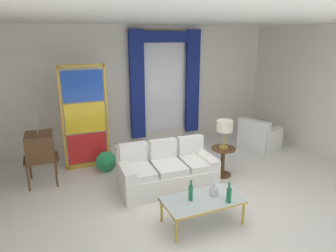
# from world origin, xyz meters

# --- Properties ---
(ground_plane) EXTENTS (16.00, 16.00, 0.00)m
(ground_plane) POSITION_xyz_m (0.00, 0.00, 0.00)
(ground_plane) COLOR white
(wall_rear) EXTENTS (8.00, 0.12, 3.00)m
(wall_rear) POSITION_xyz_m (0.00, 3.06, 1.50)
(wall_rear) COLOR white
(wall_rear) RESTS_ON ground
(wall_right) EXTENTS (0.12, 7.00, 3.00)m
(wall_right) POSITION_xyz_m (3.66, 0.60, 1.50)
(wall_right) COLOR white
(wall_right) RESTS_ON ground
(ceiling_slab) EXTENTS (8.00, 7.60, 0.04)m
(ceiling_slab) POSITION_xyz_m (0.00, 0.80, 3.02)
(ceiling_slab) COLOR white
(curtained_window) EXTENTS (2.00, 0.17, 2.70)m
(curtained_window) POSITION_xyz_m (0.68, 2.89, 1.74)
(curtained_window) COLOR white
(curtained_window) RESTS_ON ground
(couch_white_long) EXTENTS (1.80, 1.00, 0.86)m
(couch_white_long) POSITION_xyz_m (-0.29, 0.52, 0.30)
(couch_white_long) COLOR white
(couch_white_long) RESTS_ON ground
(coffee_table) EXTENTS (1.18, 0.62, 0.41)m
(coffee_table) POSITION_xyz_m (-0.25, -0.83, 0.37)
(coffee_table) COLOR silver
(coffee_table) RESTS_ON ground
(bottle_blue_decanter) EXTENTS (0.06, 0.06, 0.33)m
(bottle_blue_decanter) POSITION_xyz_m (-0.44, -0.79, 0.54)
(bottle_blue_decanter) COLOR #196B3D
(bottle_blue_decanter) RESTS_ON coffee_table
(bottle_crystal_tall) EXTENTS (0.13, 0.13, 0.23)m
(bottle_crystal_tall) POSITION_xyz_m (-0.04, -0.79, 0.49)
(bottle_crystal_tall) COLOR silver
(bottle_crystal_tall) RESTS_ON coffee_table
(bottle_amber_squat) EXTENTS (0.07, 0.07, 0.32)m
(bottle_amber_squat) POSITION_xyz_m (0.05, -1.06, 0.54)
(bottle_amber_squat) COLOR #196B3D
(bottle_amber_squat) RESTS_ON coffee_table
(vintage_tv) EXTENTS (0.62, 0.61, 1.35)m
(vintage_tv) POSITION_xyz_m (-2.44, 1.53, 0.73)
(vintage_tv) COLOR brown
(vintage_tv) RESTS_ON ground
(armchair_white) EXTENTS (1.04, 1.03, 0.80)m
(armchair_white) POSITION_xyz_m (2.58, 1.41, 0.29)
(armchair_white) COLOR white
(armchair_white) RESTS_ON ground
(stained_glass_divider) EXTENTS (0.95, 0.05, 2.20)m
(stained_glass_divider) POSITION_xyz_m (-1.52, 1.95, 1.06)
(stained_glass_divider) COLOR gold
(stained_glass_divider) RESTS_ON ground
(peacock_figurine) EXTENTS (0.44, 0.60, 0.50)m
(peacock_figurine) POSITION_xyz_m (-1.20, 1.49, 0.22)
(peacock_figurine) COLOR beige
(peacock_figurine) RESTS_ON ground
(round_side_table) EXTENTS (0.48, 0.48, 0.59)m
(round_side_table) POSITION_xyz_m (0.93, 0.47, 0.36)
(round_side_table) COLOR brown
(round_side_table) RESTS_ON ground
(table_lamp_brass) EXTENTS (0.32, 0.32, 0.57)m
(table_lamp_brass) POSITION_xyz_m (0.93, 0.47, 1.03)
(table_lamp_brass) COLOR #B29338
(table_lamp_brass) RESTS_ON round_side_table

